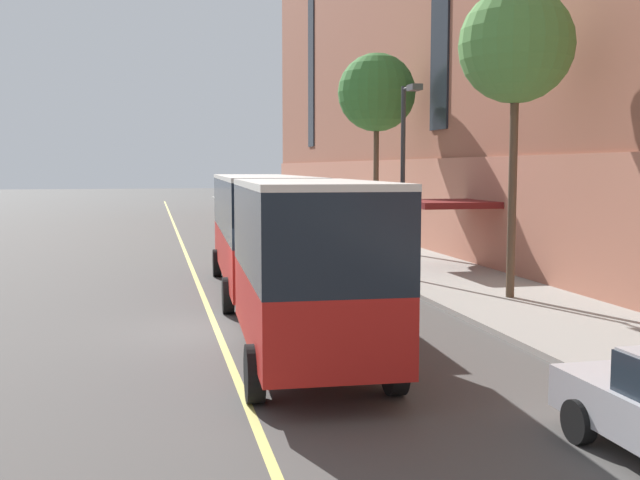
{
  "coord_description": "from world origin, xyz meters",
  "views": [
    {
      "loc": [
        -1.6,
        -18.19,
        3.97
      ],
      "look_at": [
        3.34,
        3.73,
        1.8
      ],
      "focal_mm": 42.0,
      "sensor_mm": 36.0,
      "label": 1
    }
  ],
  "objects_px": {
    "street_tree_far_uptown": "(377,93)",
    "street_lamp": "(405,161)",
    "parked_car_champagne_1": "(290,231)",
    "city_bus": "(273,235)",
    "parked_car_darkgray_3": "(252,215)",
    "street_tree_mid_block": "(516,47)",
    "parked_car_red_0": "(350,258)"
  },
  "relations": [
    {
      "from": "city_bus",
      "to": "parked_car_champagne_1",
      "type": "distance_m",
      "value": 17.69
    },
    {
      "from": "street_lamp",
      "to": "street_tree_mid_block",
      "type": "bearing_deg",
      "value": -66.59
    },
    {
      "from": "city_bus",
      "to": "parked_car_champagne_1",
      "type": "relative_size",
      "value": 4.25
    },
    {
      "from": "street_tree_mid_block",
      "to": "street_tree_far_uptown",
      "type": "xyz_separation_m",
      "value": [
        0.0,
        13.66,
        -0.01
      ]
    },
    {
      "from": "parked_car_darkgray_3",
      "to": "street_tree_far_uptown",
      "type": "bearing_deg",
      "value": -78.0
    },
    {
      "from": "parked_car_champagne_1",
      "to": "parked_car_darkgray_3",
      "type": "bearing_deg",
      "value": 90.47
    },
    {
      "from": "street_tree_mid_block",
      "to": "street_tree_far_uptown",
      "type": "bearing_deg",
      "value": 90.0
    },
    {
      "from": "parked_car_darkgray_3",
      "to": "street_lamp",
      "type": "distance_m",
      "value": 26.72
    },
    {
      "from": "parked_car_champagne_1",
      "to": "parked_car_darkgray_3",
      "type": "height_order",
      "value": "same"
    },
    {
      "from": "parked_car_champagne_1",
      "to": "street_tree_far_uptown",
      "type": "xyz_separation_m",
      "value": [
        3.51,
        -3.45,
        6.65
      ]
    },
    {
      "from": "city_bus",
      "to": "street_lamp",
      "type": "bearing_deg",
      "value": 39.82
    },
    {
      "from": "parked_car_darkgray_3",
      "to": "street_lamp",
      "type": "bearing_deg",
      "value": -86.15
    },
    {
      "from": "parked_car_red_0",
      "to": "parked_car_darkgray_3",
      "type": "height_order",
      "value": "same"
    },
    {
      "from": "parked_car_champagne_1",
      "to": "street_tree_mid_block",
      "type": "distance_m",
      "value": 18.69
    },
    {
      "from": "street_tree_far_uptown",
      "to": "street_lamp",
      "type": "xyz_separation_m",
      "value": [
        -1.84,
        -9.41,
        -3.22
      ]
    },
    {
      "from": "parked_car_darkgray_3",
      "to": "street_lamp",
      "type": "height_order",
      "value": "street_lamp"
    },
    {
      "from": "city_bus",
      "to": "street_tree_mid_block",
      "type": "relative_size",
      "value": 2.03
    },
    {
      "from": "city_bus",
      "to": "parked_car_champagne_1",
      "type": "xyz_separation_m",
      "value": [
        3.61,
        17.26,
        -1.37
      ]
    },
    {
      "from": "parked_car_red_0",
      "to": "parked_car_champagne_1",
      "type": "xyz_separation_m",
      "value": [
        0.01,
        11.93,
        -0.0
      ]
    },
    {
      "from": "parked_car_champagne_1",
      "to": "street_tree_far_uptown",
      "type": "bearing_deg",
      "value": -44.53
    },
    {
      "from": "city_bus",
      "to": "street_tree_far_uptown",
      "type": "bearing_deg",
      "value": 62.74
    },
    {
      "from": "parked_car_darkgray_3",
      "to": "street_tree_mid_block",
      "type": "relative_size",
      "value": 0.52
    },
    {
      "from": "parked_car_champagne_1",
      "to": "parked_car_darkgray_3",
      "type": "relative_size",
      "value": 0.91
    },
    {
      "from": "city_bus",
      "to": "street_lamp",
      "type": "xyz_separation_m",
      "value": [
        5.28,
        4.4,
        2.06
      ]
    },
    {
      "from": "street_lamp",
      "to": "parked_car_darkgray_3",
      "type": "bearing_deg",
      "value": 93.85
    },
    {
      "from": "parked_car_champagne_1",
      "to": "street_tree_far_uptown",
      "type": "height_order",
      "value": "street_tree_far_uptown"
    },
    {
      "from": "city_bus",
      "to": "parked_car_champagne_1",
      "type": "height_order",
      "value": "city_bus"
    },
    {
      "from": "parked_car_champagne_1",
      "to": "street_tree_mid_block",
      "type": "relative_size",
      "value": 0.48
    },
    {
      "from": "parked_car_darkgray_3",
      "to": "street_tree_mid_block",
      "type": "distance_m",
      "value": 31.6
    },
    {
      "from": "street_tree_mid_block",
      "to": "street_tree_far_uptown",
      "type": "distance_m",
      "value": 13.66
    },
    {
      "from": "street_tree_mid_block",
      "to": "street_lamp",
      "type": "height_order",
      "value": "street_tree_mid_block"
    },
    {
      "from": "parked_car_red_0",
      "to": "street_tree_far_uptown",
      "type": "distance_m",
      "value": 11.33
    }
  ]
}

